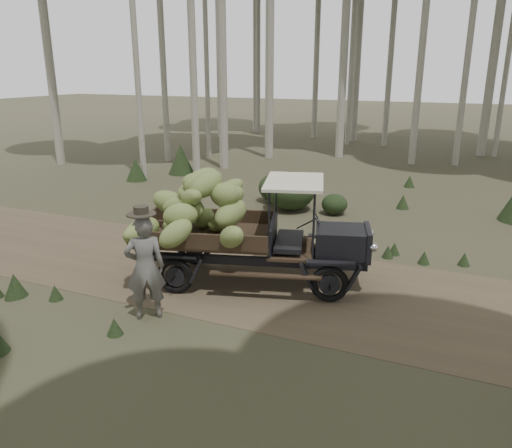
# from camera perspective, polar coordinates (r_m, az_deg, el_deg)

# --- Properties ---
(ground) EXTENTS (120.00, 120.00, 0.00)m
(ground) POSITION_cam_1_polar(r_m,az_deg,el_deg) (10.07, 4.69, -7.10)
(ground) COLOR #473D2B
(ground) RESTS_ON ground
(dirt_track) EXTENTS (70.00, 4.00, 0.01)m
(dirt_track) POSITION_cam_1_polar(r_m,az_deg,el_deg) (10.07, 4.69, -7.08)
(dirt_track) COLOR brown
(dirt_track) RESTS_ON ground
(banana_truck) EXTENTS (4.85, 3.03, 2.38)m
(banana_truck) POSITION_cam_1_polar(r_m,az_deg,el_deg) (9.81, -3.93, 0.54)
(banana_truck) COLOR black
(banana_truck) RESTS_ON ground
(farmer) EXTENTS (0.80, 0.76, 2.01)m
(farmer) POSITION_cam_1_polar(r_m,az_deg,el_deg) (8.69, -12.57, -4.75)
(farmer) COLOR #5F5C56
(farmer) RESTS_ON ground
(undergrowth) EXTENTS (19.65, 22.23, 1.40)m
(undergrowth) POSITION_cam_1_polar(r_m,az_deg,el_deg) (8.88, 9.80, -6.87)
(undergrowth) COLOR #233319
(undergrowth) RESTS_ON ground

